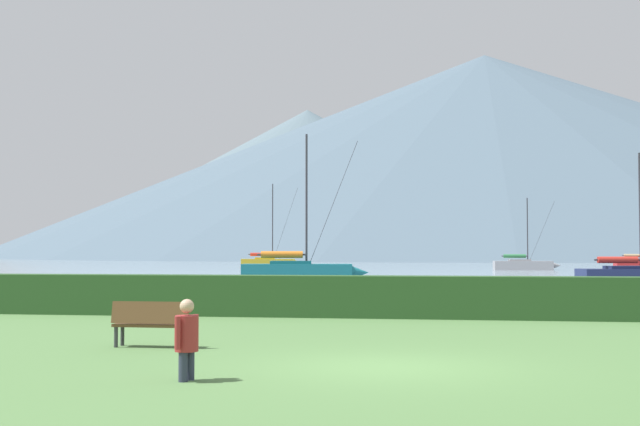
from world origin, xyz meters
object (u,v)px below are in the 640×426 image
object	(u,v)px
sailboat_slip_0	(634,275)
sailboat_slip_6	(269,262)
park_bench_under_tree	(152,322)
sailboat_slip_2	(524,265)
person_seated_viewer	(187,336)
sailboat_slip_7	(299,271)

from	to	relation	value
sailboat_slip_0	sailboat_slip_6	bearing A→B (deg)	111.59
sailboat_slip_0	park_bench_under_tree	xyz separation A→B (m)	(-16.19, -35.00, -0.04)
sailboat_slip_2	park_bench_under_tree	xyz separation A→B (m)	(-12.87, -75.03, -0.03)
sailboat_slip_6	person_seated_viewer	xyz separation A→B (m)	(18.74, -89.54, 0.06)
sailboat_slip_2	park_bench_under_tree	world-z (taller)	sailboat_slip_2
sailboat_slip_0	sailboat_slip_6	size ratio (longest dim) A/B	0.76
sailboat_slip_0	sailboat_slip_7	xyz separation A→B (m)	(-20.36, 3.69, 0.11)
sailboat_slip_7	park_bench_under_tree	bearing A→B (deg)	-92.95
park_bench_under_tree	sailboat_slip_2	bearing A→B (deg)	81.17
sailboat_slip_6	person_seated_viewer	world-z (taller)	sailboat_slip_6
sailboat_slip_2	sailboat_slip_6	world-z (taller)	sailboat_slip_6
sailboat_slip_2	sailboat_slip_6	size ratio (longest dim) A/B	0.74
sailboat_slip_0	person_seated_viewer	world-z (taller)	sailboat_slip_0
sailboat_slip_7	park_bench_under_tree	distance (m)	38.92
sailboat_slip_6	person_seated_viewer	bearing A→B (deg)	-90.45
sailboat_slip_6	park_bench_under_tree	world-z (taller)	sailboat_slip_6
park_bench_under_tree	person_seated_viewer	distance (m)	4.79
sailboat_slip_7	person_seated_viewer	world-z (taller)	sailboat_slip_7
sailboat_slip_6	park_bench_under_tree	size ratio (longest dim) A/B	6.14
sailboat_slip_6	person_seated_viewer	distance (m)	91.48
sailboat_slip_7	person_seated_viewer	bearing A→B (deg)	-90.75
sailboat_slip_0	park_bench_under_tree	size ratio (longest dim) A/B	4.65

